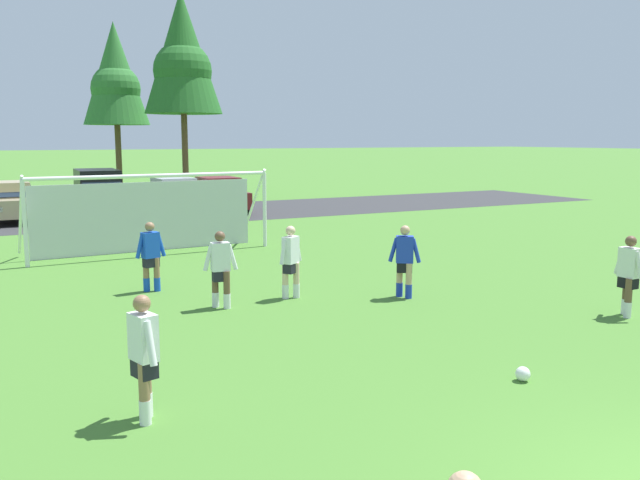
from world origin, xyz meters
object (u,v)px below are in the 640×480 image
at_px(player_striker_near, 221,270).
at_px(player_midfield_center, 151,257).
at_px(player_winger_right, 291,262).
at_px(parked_car_slot_center, 175,196).
at_px(parked_car_slot_center_right, 219,195).
at_px(soccer_ball, 523,374).
at_px(parked_car_slot_center_left, 98,193).
at_px(player_defender_far, 628,276).
at_px(player_trailing_back, 144,358).
at_px(player_winger_left, 404,262).
at_px(parked_car_slot_left, 8,202).
at_px(soccer_goal, 148,211).

xyz_separation_m(player_striker_near, player_midfield_center, (-0.92, 2.24, 0.00)).
height_order(player_winger_right, parked_car_slot_center, parked_car_slot_center).
bearing_deg(player_winger_right, parked_car_slot_center_right, 75.74).
bearing_deg(soccer_ball, player_midfield_center, 111.84).
xyz_separation_m(player_striker_near, parked_car_slot_center_left, (0.65, 18.24, 0.29)).
xyz_separation_m(player_defender_far, parked_car_slot_center, (-2.96, 22.38, 0.05)).
bearing_deg(player_defender_far, player_midfield_center, 139.84).
bearing_deg(player_defender_far, player_trailing_back, -176.58).
xyz_separation_m(player_winger_left, parked_car_slot_center_right, (2.11, 18.44, 0.05)).
distance_m(player_winger_left, player_winger_right, 2.55).
distance_m(player_trailing_back, parked_car_slot_left, 23.32).
xyz_separation_m(soccer_ball, player_defender_far, (4.54, 1.77, 0.71)).
distance_m(soccer_ball, parked_car_slot_center_right, 23.92).
relative_size(player_defender_far, parked_car_slot_left, 0.39).
bearing_deg(player_striker_near, parked_car_slot_center_left, 87.97).
bearing_deg(player_trailing_back, parked_car_slot_center, 73.39).
distance_m(player_winger_right, parked_car_slot_center, 17.99).
xyz_separation_m(player_midfield_center, player_winger_right, (2.59, -2.15, 0.00)).
relative_size(player_striker_near, player_trailing_back, 1.00).
height_order(player_striker_near, parked_car_slot_center, parked_car_slot_center).
bearing_deg(parked_car_slot_center_right, player_winger_left, -96.53).
distance_m(player_winger_left, player_trailing_back, 7.86).
height_order(player_winger_left, parked_car_slot_center, parked_car_slot_center).
bearing_deg(parked_car_slot_center_right, soccer_goal, -120.63).
height_order(player_winger_right, parked_car_slot_left, parked_car_slot_left).
distance_m(player_trailing_back, parked_car_slot_center_right, 24.13).
distance_m(soccer_ball, soccer_goal, 14.21).
bearing_deg(soccer_ball, parked_car_slot_center, 86.26).
bearing_deg(player_striker_near, parked_car_slot_center_right, 70.76).
relative_size(player_winger_left, player_trailing_back, 1.00).
bearing_deg(player_striker_near, player_trailing_back, -118.98).
bearing_deg(player_winger_left, soccer_ball, -105.97).
bearing_deg(parked_car_slot_left, parked_car_slot_center, -2.87).
height_order(player_winger_right, parked_car_slot_center_left, parked_car_slot_center_left).
xyz_separation_m(player_defender_far, parked_car_slot_center_left, (-6.37, 22.69, 0.29)).
relative_size(player_striker_near, player_winger_left, 1.00).
distance_m(soccer_goal, player_winger_right, 7.80).
height_order(soccer_ball, player_defender_far, player_defender_far).
xyz_separation_m(player_winger_right, parked_car_slot_center_left, (-1.03, 18.14, 0.29)).
relative_size(soccer_goal, player_trailing_back, 4.57).
distance_m(player_striker_near, player_defender_far, 8.31).
distance_m(soccer_goal, player_midfield_center, 5.70).
distance_m(soccer_ball, player_winger_right, 6.41).
xyz_separation_m(player_striker_near, player_trailing_back, (-2.79, -5.04, 0.00)).
bearing_deg(parked_car_slot_center_right, player_midfield_center, -114.75).
bearing_deg(soccer_ball, parked_car_slot_center_right, 81.35).
xyz_separation_m(player_midfield_center, parked_car_slot_center, (4.97, 15.68, 0.05)).
xyz_separation_m(soccer_goal, player_defender_far, (6.65, -12.23, -0.47)).
height_order(player_winger_left, player_winger_right, same).
bearing_deg(parked_car_slot_center_right, parked_car_slot_center, 165.68).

